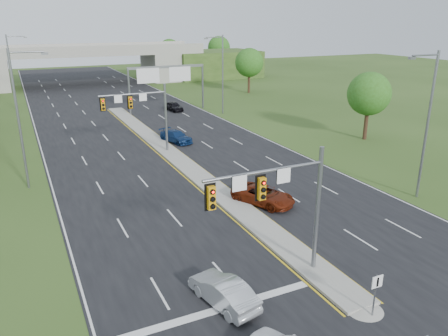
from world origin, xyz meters
TOP-DOWN VIEW (x-y plane):
  - ground at (0.00, 0.00)m, footprint 240.00×240.00m
  - road at (0.00, 35.00)m, footprint 24.00×160.00m
  - median at (0.00, 23.00)m, footprint 2.00×54.00m
  - median_nose at (0.00, -4.00)m, footprint 2.00×2.00m
  - lane_markings at (-0.60, 28.91)m, footprint 23.72×160.00m
  - signal_mast_near at (-2.26, -0.07)m, footprint 6.62×0.60m
  - signal_mast_far at (-2.26, 24.93)m, footprint 6.62×0.60m
  - keep_right_sign at (0.00, -4.53)m, footprint 0.60×0.13m
  - sign_gantry at (6.68, 44.92)m, footprint 11.58×0.44m
  - overpass at (0.00, 80.00)m, footprint 80.00×14.00m
  - lightpole_l_mid at (-13.30, 20.00)m, footprint 2.85×0.25m
  - lightpole_l_far at (-13.30, 55.00)m, footprint 2.85×0.25m
  - lightpole_r_near at (13.30, 5.00)m, footprint 2.85×0.25m
  - lightpole_r_far at (13.30, 40.00)m, footprint 2.85×0.25m
  - tree_r_near at (22.00, 20.00)m, footprint 4.80×4.80m
  - tree_r_mid at (26.00, 55.00)m, footprint 5.20×5.20m
  - tree_back_c at (24.00, 94.00)m, footprint 5.60×5.60m
  - tree_back_d at (38.00, 94.00)m, footprint 6.00×6.00m
  - car_silver at (-5.78, -0.66)m, footprint 2.26×4.32m
  - car_far_a at (2.08, 8.97)m, footprint 4.10×5.37m
  - car_far_b at (2.05, 28.01)m, footprint 3.09×4.81m
  - car_far_c at (7.71, 44.86)m, footprint 2.07×4.09m

SIDE VIEW (x-z plane):
  - ground at x=0.00m, z-range 0.00..0.00m
  - road at x=0.00m, z-range 0.00..0.02m
  - lane_markings at x=-0.60m, z-range 0.02..0.03m
  - median at x=0.00m, z-range 0.02..0.18m
  - median_nose at x=0.00m, z-range 0.02..0.18m
  - car_far_b at x=2.05m, z-range 0.02..1.32m
  - car_far_c at x=7.71m, z-range 0.02..1.36m
  - car_far_a at x=2.08m, z-range 0.02..1.37m
  - car_silver at x=-5.78m, z-range 0.02..1.37m
  - keep_right_sign at x=0.00m, z-range 0.42..2.62m
  - overpass at x=0.00m, z-range -0.50..7.60m
  - signal_mast_near at x=-2.26m, z-range 1.23..8.23m
  - signal_mast_far at x=-2.26m, z-range 1.23..8.23m
  - tree_r_near at x=22.00m, z-range 1.38..8.98m
  - sign_gantry at x=6.68m, z-range 1.90..8.58m
  - tree_r_mid at x=26.00m, z-range 1.44..9.57m
  - tree_back_c at x=24.00m, z-range 1.35..9.67m
  - tree_back_d at x=38.00m, z-range 1.41..10.26m
  - lightpole_l_mid at x=-13.30m, z-range 0.60..11.60m
  - lightpole_l_far at x=-13.30m, z-range 0.60..11.60m
  - lightpole_r_near at x=13.30m, z-range 0.60..11.60m
  - lightpole_r_far at x=13.30m, z-range 0.60..11.60m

